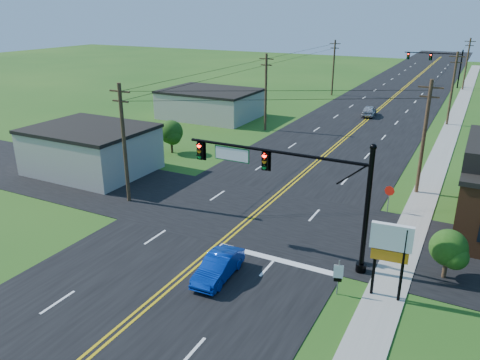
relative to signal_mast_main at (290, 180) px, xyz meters
The scene contains 21 objects.
ground 10.27m from the signal_mast_main, 118.47° to the right, with size 260.00×260.00×0.00m, color #1C4B15.
road_main 42.49m from the signal_mast_main, 95.90° to the left, with size 16.00×220.00×0.04m, color black.
road_cross 7.56m from the signal_mast_main, 137.32° to the left, with size 70.00×10.00×0.04m, color black.
sidewalk 32.93m from the signal_mast_main, 79.10° to the left, with size 2.00×160.00×0.08m, color gray.
signal_mast_main is the anchor object (origin of this frame).
signal_mast_far 72.00m from the signal_mast_main, 89.92° to the left, with size 10.98×0.60×7.48m.
cream_bldg_near 22.33m from the signal_mast_main, 164.29° to the left, with size 10.20×8.20×4.10m.
cream_bldg_far 38.12m from the signal_mast_main, 127.88° to the left, with size 12.20×9.20×3.70m.
utility_pole_left_a 13.98m from the signal_mast_main, behind, with size 1.80×0.28×9.00m.
utility_pole_left_b 30.34m from the signal_mast_main, 117.14° to the left, with size 1.80×0.28×9.00m.
utility_pole_left_c 55.74m from the signal_mast_main, 104.37° to the left, with size 1.80×0.28×9.00m.
utility_pole_right_a 15.03m from the signal_mast_main, 68.69° to the left, with size 1.80×0.28×9.00m.
utility_pole_right_b 40.37m from the signal_mast_main, 82.22° to the left, with size 1.80×0.28×9.00m.
utility_pole_right_c 70.21m from the signal_mast_main, 85.54° to the left, with size 1.80×0.28×9.00m.
shrub_corner 9.26m from the signal_mast_main, ahead, with size 2.00×2.00×2.86m.
tree_left 23.22m from the signal_mast_main, 142.64° to the left, with size 2.40×2.40×3.37m.
blue_car 6.34m from the signal_mast_main, 118.42° to the right, with size 1.41×4.05×1.33m, color #072C9A.
distant_car 40.88m from the signal_mast_main, 96.27° to the left, with size 1.69×4.21×1.44m, color #A8A8AD.
route_sign 5.98m from the signal_mast_main, 35.30° to the right, with size 0.49×0.16×2.00m.
stop_sign 10.42m from the signal_mast_main, 65.14° to the left, with size 0.73×0.15×2.05m.
pylon_sign 6.69m from the signal_mast_main, 17.55° to the right, with size 2.04×0.48×4.15m.
Camera 1 is at (13.35, -15.41, 13.98)m, focal length 35.00 mm.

